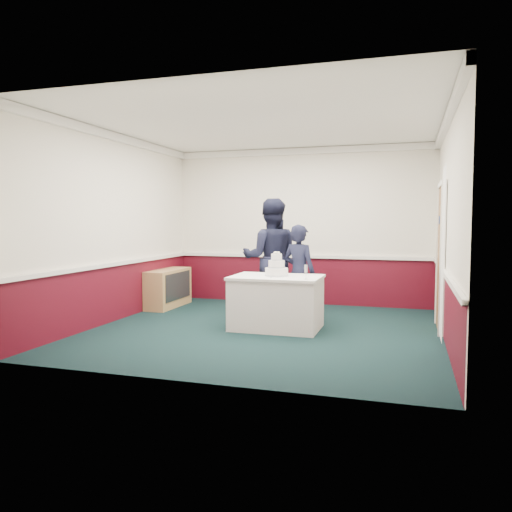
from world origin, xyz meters
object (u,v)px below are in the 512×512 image
(wedding_cake, at_px, (277,269))
(person_woman, at_px, (299,273))
(cake_table, at_px, (276,302))
(person_man, at_px, (271,258))
(cake_knife, at_px, (271,277))
(sideboard, at_px, (168,288))
(champagne_flute, at_px, (306,270))

(wedding_cake, relative_size, person_woman, 0.23)
(cake_table, distance_m, person_woman, 0.73)
(person_man, bearing_deg, person_woman, 139.59)
(person_woman, bearing_deg, cake_knife, 93.33)
(cake_knife, bearing_deg, sideboard, 133.15)
(person_woman, bearing_deg, wedding_cake, 90.56)
(person_woman, bearing_deg, sideboard, 6.73)
(cake_table, bearing_deg, champagne_flute, -29.25)
(wedding_cake, xyz_separation_m, champagne_flute, (0.50, -0.28, 0.03))
(cake_table, distance_m, wedding_cake, 0.50)
(sideboard, distance_m, person_man, 2.21)
(cake_knife, bearing_deg, champagne_flute, -24.32)
(cake_knife, bearing_deg, wedding_cake, 65.73)
(sideboard, distance_m, champagne_flute, 3.34)
(cake_table, relative_size, wedding_cake, 3.63)
(sideboard, xyz_separation_m, cake_table, (2.42, -1.24, 0.05))
(cake_knife, relative_size, person_woman, 0.14)
(cake_table, xyz_separation_m, person_man, (-0.33, 0.87, 0.59))
(cake_table, height_order, cake_knife, cake_knife)
(person_woman, bearing_deg, person_man, -6.29)
(sideboard, xyz_separation_m, cake_knife, (2.39, -1.44, 0.44))
(person_man, relative_size, person_woman, 1.27)
(cake_table, relative_size, person_woman, 0.85)
(cake_table, xyz_separation_m, cake_knife, (-0.03, -0.20, 0.39))
(sideboard, height_order, wedding_cake, wedding_cake)
(cake_knife, xyz_separation_m, person_man, (-0.30, 1.07, 0.20))
(wedding_cake, relative_size, person_man, 0.18)
(sideboard, xyz_separation_m, person_man, (2.09, -0.37, 0.64))
(sideboard, relative_size, person_man, 0.61)
(sideboard, bearing_deg, champagne_flute, -27.53)
(wedding_cake, bearing_deg, cake_knife, -98.53)
(sideboard, height_order, person_man, person_man)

